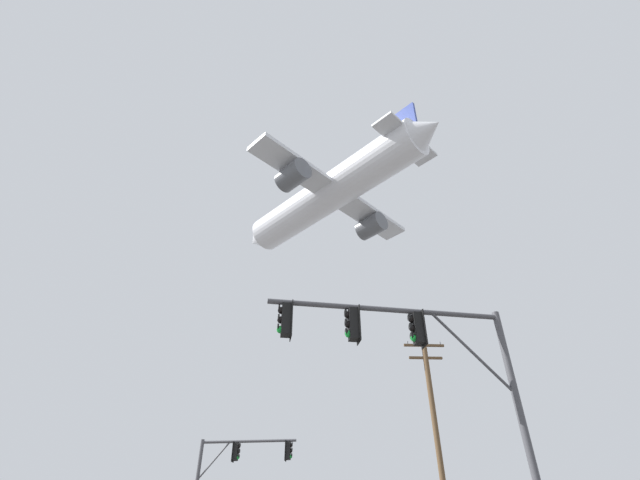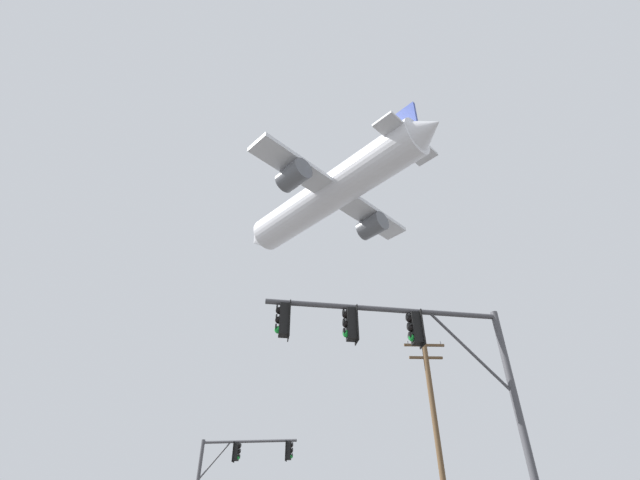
# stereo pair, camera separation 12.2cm
# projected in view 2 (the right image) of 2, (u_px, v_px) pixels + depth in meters

# --- Properties ---
(signal_pole_near) EXTENTS (6.84, 1.05, 6.73)m
(signal_pole_near) POSITION_uv_depth(u_px,v_px,m) (416.00, 357.00, 11.82)
(signal_pole_near) COLOR #4C4C51
(signal_pole_near) RESTS_ON ground
(signal_pole_far) EXTENTS (5.45, 1.10, 5.84)m
(signal_pole_far) POSITION_uv_depth(u_px,v_px,m) (233.00, 467.00, 23.94)
(signal_pole_far) COLOR #4C4C51
(signal_pole_far) RESTS_ON ground
(utility_pole) EXTENTS (2.20, 0.28, 10.39)m
(utility_pole) POSITION_uv_depth(u_px,v_px,m) (436.00, 431.00, 21.36)
(utility_pole) COLOR brown
(utility_pole) RESTS_ON ground
(airplane) EXTENTS (21.47, 23.09, 7.66)m
(airplane) POSITION_uv_depth(u_px,v_px,m) (331.00, 193.00, 47.96)
(airplane) COLOR white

